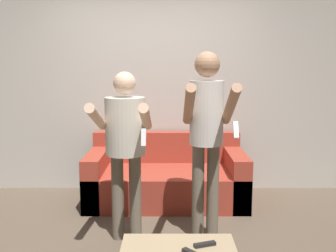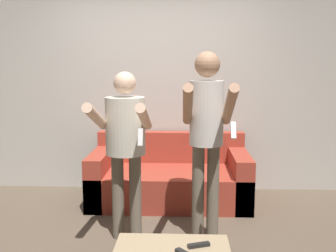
# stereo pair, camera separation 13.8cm
# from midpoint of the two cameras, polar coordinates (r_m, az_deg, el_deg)

# --- Properties ---
(ground_plane) EXTENTS (14.00, 14.00, 0.00)m
(ground_plane) POSITION_cam_midpoint_polar(r_m,az_deg,el_deg) (3.71, -4.06, -16.50)
(ground_plane) COLOR brown
(wall_back) EXTENTS (6.40, 0.06, 2.70)m
(wall_back) POSITION_cam_midpoint_polar(r_m,az_deg,el_deg) (4.97, -2.83, 6.13)
(wall_back) COLOR #B7B2A8
(wall_back) RESTS_ON ground_plane
(couch) EXTENTS (1.81, 0.93, 0.76)m
(couch) POSITION_cam_midpoint_polar(r_m,az_deg,el_deg) (4.66, -0.82, -7.70)
(couch) COLOR #9E3828
(couch) RESTS_ON ground_plane
(person_standing_left) EXTENTS (0.48, 0.79, 1.53)m
(person_standing_left) POSITION_cam_midpoint_polar(r_m,az_deg,el_deg) (3.50, -7.08, -1.47)
(person_standing_left) COLOR #6B6051
(person_standing_left) RESTS_ON ground_plane
(person_standing_right) EXTENTS (0.42, 0.73, 1.70)m
(person_standing_right) POSITION_cam_midpoint_polar(r_m,az_deg,el_deg) (3.46, 4.77, 0.03)
(person_standing_right) COLOR #6B6051
(person_standing_right) RESTS_ON ground_plane
(remote_far) EXTENTS (0.15, 0.08, 0.02)m
(remote_far) POSITION_cam_midpoint_polar(r_m,az_deg,el_deg) (2.70, 4.11, -16.79)
(remote_far) COLOR black
(remote_far) RESTS_ON coffee_table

